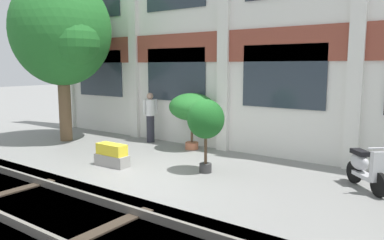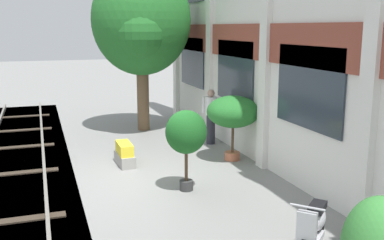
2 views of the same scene
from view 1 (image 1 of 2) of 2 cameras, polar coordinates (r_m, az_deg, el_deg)
ground_plane at (r=9.00m, az=-5.83°, el=-8.12°), size 80.00×80.00×0.00m
apartment_facade at (r=11.53m, az=5.68°, el=16.61°), size 15.03×0.64×8.48m
rail_tracks at (r=7.32m, az=-21.04°, el=-13.66°), size 22.67×2.80×0.43m
broadleaf_tree at (r=13.36m, az=-19.28°, el=12.34°), size 3.42×3.26×5.51m
potted_plant_tall_urn at (r=8.79m, az=2.11°, el=-0.05°), size 0.88×0.88×1.76m
potted_plant_square_trough at (r=9.76m, az=-12.12°, el=-5.32°), size 0.95×0.41×0.57m
potted_plant_low_pan at (r=11.31m, az=-0.03°, el=1.88°), size 1.38×1.38×1.72m
scooter_near_curb at (r=8.58m, az=24.82°, el=-6.64°), size 1.00×1.07×0.98m
resident_by_doorway at (r=12.51m, az=-6.37°, el=0.65°), size 0.34×0.51×1.65m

